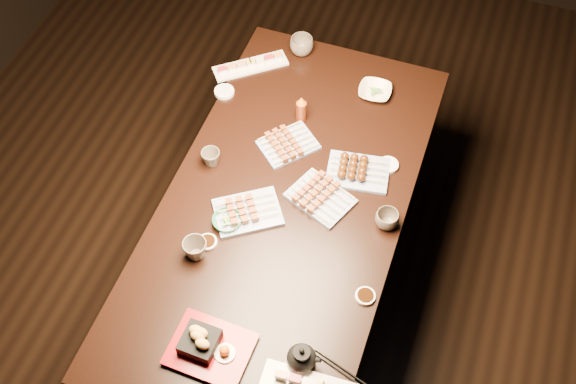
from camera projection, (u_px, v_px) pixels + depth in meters
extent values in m
plane|color=black|center=(272.00, 296.00, 3.36)|extent=(5.00, 5.00, 0.00)
cube|color=black|center=(284.00, 255.00, 3.06)|extent=(1.31, 1.96, 0.75)
imported|color=#297D4C|center=(227.00, 221.00, 2.69)|extent=(0.14, 0.14, 0.03)
imported|color=#F3E1C7|center=(375.00, 92.00, 3.07)|extent=(0.15, 0.15, 0.03)
imported|color=brown|center=(195.00, 249.00, 2.59)|extent=(0.11, 0.11, 0.08)
imported|color=brown|center=(387.00, 219.00, 2.67)|extent=(0.10, 0.10, 0.07)
imported|color=brown|center=(211.00, 158.00, 2.84)|extent=(0.09, 0.09, 0.07)
imported|color=brown|center=(302.00, 46.00, 3.20)|extent=(0.14, 0.14, 0.08)
cylinder|color=#63220D|center=(301.00, 109.00, 2.95)|extent=(0.05, 0.05, 0.13)
cylinder|color=white|center=(208.00, 242.00, 2.65)|extent=(0.09, 0.09, 0.01)
cylinder|color=white|center=(388.00, 165.00, 2.85)|extent=(0.10, 0.10, 0.01)
cylinder|color=white|center=(365.00, 296.00, 2.52)|extent=(0.07, 0.07, 0.01)
cylinder|color=white|center=(224.00, 92.00, 3.08)|extent=(0.09, 0.09, 0.02)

